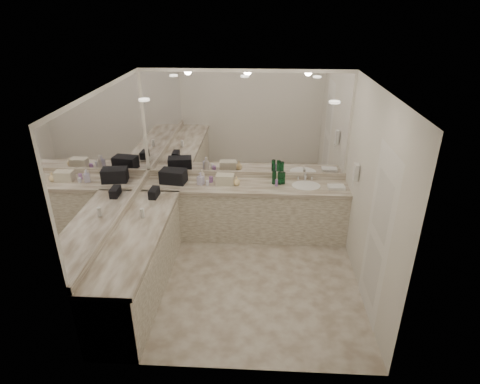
# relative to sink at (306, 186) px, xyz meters

# --- Properties ---
(floor) EXTENTS (3.20, 3.20, 0.00)m
(floor) POSITION_rel_sink_xyz_m (-0.95, -1.20, -0.90)
(floor) COLOR #C0B5A4
(floor) RESTS_ON ground
(ceiling) EXTENTS (3.20, 3.20, 0.00)m
(ceiling) POSITION_rel_sink_xyz_m (-0.95, -1.20, 1.71)
(ceiling) COLOR white
(ceiling) RESTS_ON floor
(wall_back) EXTENTS (3.20, 0.02, 2.60)m
(wall_back) POSITION_rel_sink_xyz_m (-0.95, 0.30, 0.41)
(wall_back) COLOR silver
(wall_back) RESTS_ON floor
(wall_left) EXTENTS (0.02, 3.00, 2.60)m
(wall_left) POSITION_rel_sink_xyz_m (-2.55, -1.20, 0.41)
(wall_left) COLOR silver
(wall_left) RESTS_ON floor
(wall_right) EXTENTS (0.02, 3.00, 2.60)m
(wall_right) POSITION_rel_sink_xyz_m (0.65, -1.20, 0.41)
(wall_right) COLOR silver
(wall_right) RESTS_ON floor
(vanity_back_base) EXTENTS (3.20, 0.60, 0.84)m
(vanity_back_base) POSITION_rel_sink_xyz_m (-0.95, 0.00, -0.48)
(vanity_back_base) COLOR beige
(vanity_back_base) RESTS_ON floor
(vanity_back_top) EXTENTS (3.20, 0.64, 0.06)m
(vanity_back_top) POSITION_rel_sink_xyz_m (-0.95, -0.01, -0.03)
(vanity_back_top) COLOR beige
(vanity_back_top) RESTS_ON vanity_back_base
(vanity_left_base) EXTENTS (0.60, 2.40, 0.84)m
(vanity_left_base) POSITION_rel_sink_xyz_m (-2.25, -1.50, -0.48)
(vanity_left_base) COLOR beige
(vanity_left_base) RESTS_ON floor
(vanity_left_top) EXTENTS (0.64, 2.42, 0.06)m
(vanity_left_top) POSITION_rel_sink_xyz_m (-2.24, -1.50, -0.03)
(vanity_left_top) COLOR beige
(vanity_left_top) RESTS_ON vanity_left_base
(backsplash_back) EXTENTS (3.20, 0.04, 0.10)m
(backsplash_back) POSITION_rel_sink_xyz_m (-0.95, 0.28, 0.05)
(backsplash_back) COLOR beige
(backsplash_back) RESTS_ON vanity_back_top
(backsplash_left) EXTENTS (0.04, 3.00, 0.10)m
(backsplash_left) POSITION_rel_sink_xyz_m (-2.53, -1.20, 0.05)
(backsplash_left) COLOR beige
(backsplash_left) RESTS_ON vanity_left_top
(mirror_back) EXTENTS (3.12, 0.01, 1.55)m
(mirror_back) POSITION_rel_sink_xyz_m (-0.95, 0.29, 0.88)
(mirror_back) COLOR white
(mirror_back) RESTS_ON wall_back
(mirror_left) EXTENTS (0.01, 2.92, 1.55)m
(mirror_left) POSITION_rel_sink_xyz_m (-2.54, -1.20, 0.88)
(mirror_left) COLOR white
(mirror_left) RESTS_ON wall_left
(sink) EXTENTS (0.44, 0.44, 0.03)m
(sink) POSITION_rel_sink_xyz_m (0.00, 0.00, 0.00)
(sink) COLOR white
(sink) RESTS_ON vanity_back_top
(faucet) EXTENTS (0.24, 0.16, 0.14)m
(faucet) POSITION_rel_sink_xyz_m (0.00, 0.21, 0.07)
(faucet) COLOR silver
(faucet) RESTS_ON vanity_back_top
(wall_phone) EXTENTS (0.06, 0.10, 0.24)m
(wall_phone) POSITION_rel_sink_xyz_m (0.61, -0.50, 0.46)
(wall_phone) COLOR white
(wall_phone) RESTS_ON wall_right
(door) EXTENTS (0.02, 0.82, 2.10)m
(door) POSITION_rel_sink_xyz_m (0.64, -1.70, 0.16)
(door) COLOR white
(door) RESTS_ON wall_right
(black_toiletry_bag) EXTENTS (0.42, 0.30, 0.22)m
(black_toiletry_bag) POSITION_rel_sink_xyz_m (-2.07, 0.02, 0.12)
(black_toiletry_bag) COLOR black
(black_toiletry_bag) RESTS_ON vanity_back_top
(black_bag_spill) EXTENTS (0.12, 0.25, 0.13)m
(black_bag_spill) POSITION_rel_sink_xyz_m (-2.25, -0.50, 0.07)
(black_bag_spill) COLOR black
(black_bag_spill) RESTS_ON vanity_left_top
(cream_cosmetic_case) EXTENTS (0.29, 0.18, 0.16)m
(cream_cosmetic_case) POSITION_rel_sink_xyz_m (-1.26, 0.00, 0.09)
(cream_cosmetic_case) COLOR beige
(cream_cosmetic_case) RESTS_ON vanity_back_top
(hand_towel) EXTENTS (0.26, 0.18, 0.04)m
(hand_towel) POSITION_rel_sink_xyz_m (0.45, -0.07, 0.03)
(hand_towel) COLOR white
(hand_towel) RESTS_ON vanity_back_top
(lotion_left) EXTENTS (0.05, 0.05, 0.12)m
(lotion_left) POSITION_rel_sink_xyz_m (-2.25, -1.13, 0.07)
(lotion_left) COLOR white
(lotion_left) RESTS_ON vanity_left_top
(soap_bottle_a) EXTENTS (0.09, 0.09, 0.22)m
(soap_bottle_a) POSITION_rel_sink_xyz_m (-1.62, 0.03, 0.12)
(soap_bottle_a) COLOR silver
(soap_bottle_a) RESTS_ON vanity_back_top
(soap_bottle_b) EXTENTS (0.12, 0.12, 0.20)m
(soap_bottle_b) POSITION_rel_sink_xyz_m (-1.64, -0.03, 0.10)
(soap_bottle_b) COLOR silver
(soap_bottle_b) RESTS_ON vanity_back_top
(soap_bottle_c) EXTENTS (0.12, 0.12, 0.15)m
(soap_bottle_c) POSITION_rel_sink_xyz_m (-1.08, -0.04, 0.08)
(soap_bottle_c) COLOR #F9DB97
(soap_bottle_c) RESTS_ON vanity_back_top
(green_bottle_0) EXTENTS (0.06, 0.06, 0.21)m
(green_bottle_0) POSITION_rel_sink_xyz_m (-0.50, 0.05, 0.11)
(green_bottle_0) COLOR #145429
(green_bottle_0) RESTS_ON vanity_back_top
(green_bottle_1) EXTENTS (0.06, 0.06, 0.19)m
(green_bottle_1) POSITION_rel_sink_xyz_m (-0.35, 0.07, 0.10)
(green_bottle_1) COLOR #145429
(green_bottle_1) RESTS_ON vanity_back_top
(green_bottle_2) EXTENTS (0.07, 0.07, 0.20)m
(green_bottle_2) POSITION_rel_sink_xyz_m (-0.41, 0.04, 0.11)
(green_bottle_2) COLOR #145429
(green_bottle_2) RESTS_ON vanity_back_top
(amenity_bottle_0) EXTENTS (0.05, 0.05, 0.07)m
(amenity_bottle_0) POSITION_rel_sink_xyz_m (-1.91, 0.01, 0.04)
(amenity_bottle_0) COLOR silver
(amenity_bottle_0) RESTS_ON vanity_back_top
(amenity_bottle_1) EXTENTS (0.06, 0.06, 0.09)m
(amenity_bottle_1) POSITION_rel_sink_xyz_m (-1.49, 0.06, 0.05)
(amenity_bottle_1) COLOR #9966B2
(amenity_bottle_1) RESTS_ON vanity_back_top
(amenity_bottle_2) EXTENTS (0.05, 0.05, 0.08)m
(amenity_bottle_2) POSITION_rel_sink_xyz_m (-1.53, -0.06, 0.04)
(amenity_bottle_2) COLOR silver
(amenity_bottle_2) RESTS_ON vanity_back_top
(amenity_bottle_3) EXTENTS (0.05, 0.05, 0.09)m
(amenity_bottle_3) POSITION_rel_sink_xyz_m (-2.16, 0.10, 0.05)
(amenity_bottle_3) COLOR #E57F66
(amenity_bottle_3) RESTS_ON vanity_back_top
(amenity_bottle_4) EXTENTS (0.04, 0.04, 0.11)m
(amenity_bottle_4) POSITION_rel_sink_xyz_m (-0.46, -0.04, 0.06)
(amenity_bottle_4) COLOR #9966B2
(amenity_bottle_4) RESTS_ON vanity_back_top
(amenity_bottle_5) EXTENTS (0.06, 0.06, 0.10)m
(amenity_bottle_5) POSITION_rel_sink_xyz_m (-1.29, 0.04, 0.06)
(amenity_bottle_5) COLOR silver
(amenity_bottle_5) RESTS_ON vanity_back_top
(amenity_bottle_6) EXTENTS (0.07, 0.07, 0.11)m
(amenity_bottle_6) POSITION_rel_sink_xyz_m (-2.02, -0.08, 0.06)
(amenity_bottle_6) COLOR silver
(amenity_bottle_6) RESTS_ON vanity_back_top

